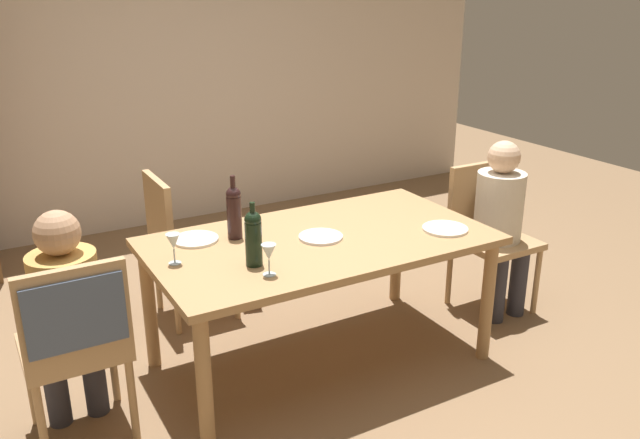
% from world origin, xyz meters
% --- Properties ---
extents(ground_plane, '(10.00, 10.00, 0.00)m').
position_xyz_m(ground_plane, '(0.00, 0.00, 0.00)').
color(ground_plane, '#846647').
extents(rear_room_partition, '(6.40, 0.12, 2.70)m').
position_xyz_m(rear_room_partition, '(0.00, 2.69, 1.35)').
color(rear_room_partition, beige).
rests_on(rear_room_partition, ground_plane).
extents(dining_table, '(1.76, 0.98, 0.74)m').
position_xyz_m(dining_table, '(0.00, 0.00, 0.65)').
color(dining_table, '#A87F51').
rests_on(dining_table, ground_plane).
extents(chair_right_end, '(0.44, 0.44, 0.92)m').
position_xyz_m(chair_right_end, '(1.26, 0.09, 0.53)').
color(chair_right_end, tan).
rests_on(chair_right_end, ground_plane).
extents(chair_left_end, '(0.44, 0.46, 0.92)m').
position_xyz_m(chair_left_end, '(-1.26, -0.12, 0.59)').
color(chair_left_end, tan).
rests_on(chair_left_end, ground_plane).
extents(chair_far_left, '(0.44, 0.44, 0.92)m').
position_xyz_m(chair_far_left, '(-0.48, 0.87, 0.53)').
color(chair_far_left, tan).
rests_on(chair_far_left, ground_plane).
extents(person_woman_host, '(0.29, 0.34, 1.10)m').
position_xyz_m(person_woman_host, '(1.26, -0.03, 0.64)').
color(person_woman_host, '#33333D').
rests_on(person_woman_host, ground_plane).
extents(person_man_bearded, '(0.29, 0.33, 1.10)m').
position_xyz_m(person_man_bearded, '(-1.26, 0.03, 0.64)').
color(person_man_bearded, '#33333D').
rests_on(person_man_bearded, ground_plane).
extents(wine_bottle_tall_green, '(0.08, 0.08, 0.31)m').
position_xyz_m(wine_bottle_tall_green, '(-0.44, -0.15, 0.88)').
color(wine_bottle_tall_green, black).
rests_on(wine_bottle_tall_green, dining_table).
extents(wine_bottle_dark_red, '(0.08, 0.08, 0.33)m').
position_xyz_m(wine_bottle_dark_red, '(-0.38, 0.22, 0.88)').
color(wine_bottle_dark_red, black).
rests_on(wine_bottle_dark_red, dining_table).
extents(wine_glass_near_left, '(0.07, 0.07, 0.15)m').
position_xyz_m(wine_glass_near_left, '(-0.43, -0.29, 0.84)').
color(wine_glass_near_left, silver).
rests_on(wine_glass_near_left, dining_table).
extents(wine_glass_centre, '(0.07, 0.07, 0.15)m').
position_xyz_m(wine_glass_centre, '(-0.76, 0.05, 0.84)').
color(wine_glass_centre, silver).
rests_on(wine_glass_centre, dining_table).
extents(dinner_plate_host, '(0.24, 0.24, 0.01)m').
position_xyz_m(dinner_plate_host, '(0.64, -0.23, 0.74)').
color(dinner_plate_host, white).
rests_on(dinner_plate_host, dining_table).
extents(dinner_plate_guest_left, '(0.24, 0.24, 0.01)m').
position_xyz_m(dinner_plate_guest_left, '(-0.58, 0.28, 0.74)').
color(dinner_plate_guest_left, white).
rests_on(dinner_plate_guest_left, dining_table).
extents(dinner_plate_guest_right, '(0.23, 0.23, 0.01)m').
position_xyz_m(dinner_plate_guest_right, '(0.00, -0.01, 0.74)').
color(dinner_plate_guest_right, white).
rests_on(dinner_plate_guest_right, dining_table).
extents(handbag, '(0.19, 0.30, 0.22)m').
position_xyz_m(handbag, '(-0.05, 0.87, 0.11)').
color(handbag, brown).
rests_on(handbag, ground_plane).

